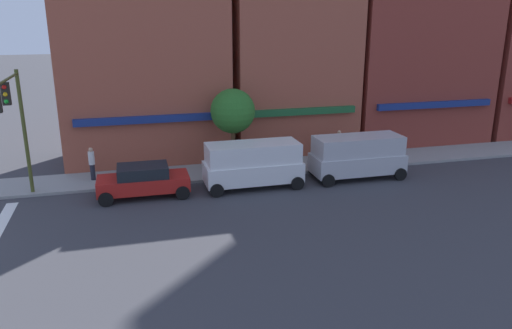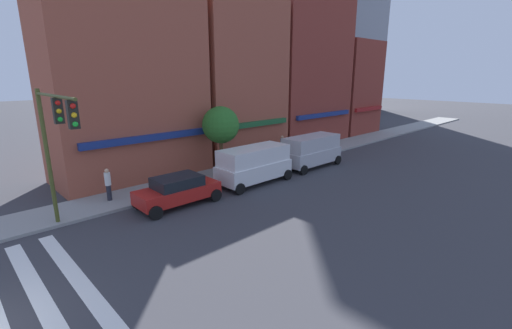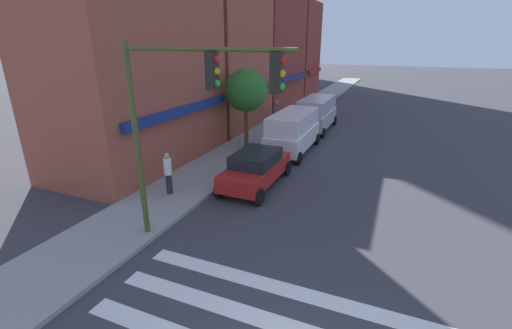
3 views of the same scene
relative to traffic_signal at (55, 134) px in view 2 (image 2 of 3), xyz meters
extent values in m
cube|color=silver|center=(-1.95, -4.55, -4.49)|extent=(0.53, 10.80, 0.01)
cube|color=silver|center=(-0.77, -4.55, -4.49)|extent=(0.53, 10.80, 0.01)
cube|color=#9E4C38|center=(6.04, 6.95, 3.25)|extent=(9.57, 5.00, 15.48)
cube|color=navy|center=(6.04, 4.30, -1.49)|extent=(8.14, 0.30, 0.40)
cube|color=#9E4C38|center=(15.15, 6.95, 1.74)|extent=(7.73, 5.00, 12.46)
cube|color=#1E592D|center=(15.15, 4.30, -1.49)|extent=(6.57, 0.30, 0.40)
cube|color=maroon|center=(24.13, 6.95, 2.68)|extent=(9.58, 5.00, 14.35)
cube|color=navy|center=(24.13, 4.30, -1.49)|extent=(8.15, 0.30, 0.40)
cube|color=maroon|center=(32.64, 6.95, 0.72)|extent=(6.50, 5.00, 10.42)
cube|color=maroon|center=(32.64, 4.30, -1.49)|extent=(5.52, 0.30, 0.40)
cylinder|color=#474C1E|center=(0.00, 1.85, -1.40)|extent=(0.18, 0.18, 6.18)
cylinder|color=#474C1E|center=(0.00, -0.64, 1.49)|extent=(0.12, 4.99, 0.12)
cube|color=black|center=(0.00, -0.89, 0.96)|extent=(0.32, 0.24, 0.95)
sphere|color=red|center=(0.00, -1.02, 1.26)|extent=(0.18, 0.18, 0.18)
sphere|color=#EAAD14|center=(0.00, -1.02, 0.96)|extent=(0.18, 0.18, 0.18)
sphere|color=green|center=(0.00, -1.02, 0.66)|extent=(0.18, 0.18, 0.18)
cube|color=black|center=(0.00, -2.64, 0.96)|extent=(0.32, 0.24, 0.95)
sphere|color=red|center=(0.00, -2.77, 1.26)|extent=(0.18, 0.18, 0.18)
sphere|color=#EAAD14|center=(0.00, -2.77, 0.96)|extent=(0.18, 0.18, 0.18)
sphere|color=green|center=(0.00, -2.77, 0.66)|extent=(0.18, 0.18, 0.18)
cube|color=#B21E19|center=(5.36, 0.15, -3.80)|extent=(4.42, 1.84, 0.70)
cube|color=black|center=(5.36, 0.15, -3.18)|extent=(2.43, 1.68, 0.55)
cylinder|color=black|center=(3.57, 1.05, -4.15)|extent=(0.68, 0.22, 0.68)
cylinder|color=black|center=(3.57, -0.75, -4.15)|extent=(0.68, 0.22, 0.68)
cylinder|color=black|center=(7.15, 1.05, -4.15)|extent=(0.68, 0.22, 0.68)
cylinder|color=black|center=(7.15, -0.75, -4.15)|extent=(0.68, 0.22, 0.68)
cube|color=white|center=(10.90, 0.15, -3.65)|extent=(5.01, 2.03, 1.00)
cube|color=white|center=(10.90, 0.15, -2.65)|extent=(4.76, 1.87, 1.00)
cylinder|color=black|center=(8.81, 1.15, -4.15)|extent=(0.68, 0.22, 0.68)
cylinder|color=black|center=(8.81, -0.85, -4.15)|extent=(0.68, 0.22, 0.68)
cylinder|color=black|center=(12.99, 1.15, -4.15)|extent=(0.68, 0.22, 0.68)
cylinder|color=black|center=(12.99, -0.85, -4.15)|extent=(0.68, 0.22, 0.68)
cube|color=#B7B7BC|center=(16.77, 0.15, -3.65)|extent=(5.01, 2.02, 1.00)
cube|color=#B7B7BC|center=(16.77, 0.15, -2.65)|extent=(4.76, 1.86, 1.00)
cylinder|color=black|center=(14.68, 1.15, -4.15)|extent=(0.68, 0.22, 0.68)
cylinder|color=black|center=(14.68, -0.85, -4.15)|extent=(0.68, 0.22, 0.68)
cylinder|color=black|center=(18.86, 1.15, -4.15)|extent=(0.68, 0.22, 0.68)
cylinder|color=black|center=(18.86, -0.85, -4.15)|extent=(0.68, 0.22, 0.68)
cylinder|color=#23232D|center=(2.84, 3.03, -3.92)|extent=(0.26, 0.26, 0.85)
cylinder|color=silver|center=(2.84, 3.03, -3.14)|extent=(0.32, 0.32, 0.70)
sphere|color=tan|center=(2.84, 3.03, -2.68)|extent=(0.22, 0.22, 0.22)
cylinder|color=#23232D|center=(17.10, 3.38, -3.92)|extent=(0.26, 0.26, 0.85)
cylinder|color=slate|center=(17.10, 3.38, -3.14)|extent=(0.32, 0.32, 0.70)
sphere|color=tan|center=(17.10, 3.38, -2.68)|extent=(0.22, 0.22, 0.22)
cylinder|color=brown|center=(10.48, 2.95, -3.10)|extent=(0.24, 0.24, 2.49)
sphere|color=#286623|center=(10.48, 2.95, -0.99)|extent=(2.47, 2.47, 2.47)
camera|label=1|loc=(4.78, -23.58, 4.20)|focal=35.00mm
camera|label=2|loc=(-3.45, -15.08, 2.25)|focal=24.00mm
camera|label=3|loc=(-7.86, -5.43, 1.66)|focal=24.00mm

